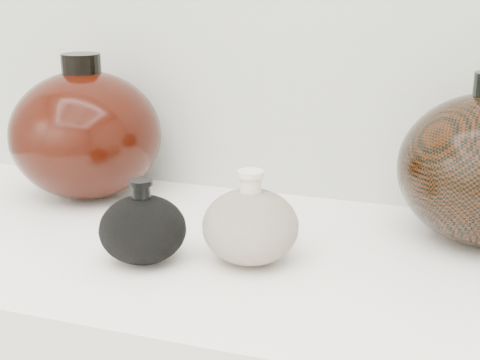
% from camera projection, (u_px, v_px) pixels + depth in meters
% --- Properties ---
extents(black_gourd_vase, '(0.14, 0.14, 0.11)m').
position_uv_depth(black_gourd_vase, '(143.00, 229.00, 0.86)').
color(black_gourd_vase, black).
rests_on(black_gourd_vase, display_counter).
extents(cream_gourd_vase, '(0.15, 0.15, 0.12)m').
position_uv_depth(cream_gourd_vase, '(250.00, 225.00, 0.86)').
color(cream_gourd_vase, beige).
rests_on(cream_gourd_vase, display_counter).
extents(left_round_pot, '(0.25, 0.25, 0.24)m').
position_uv_depth(left_round_pot, '(86.00, 134.00, 1.10)').
color(left_round_pot, black).
rests_on(left_round_pot, display_counter).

